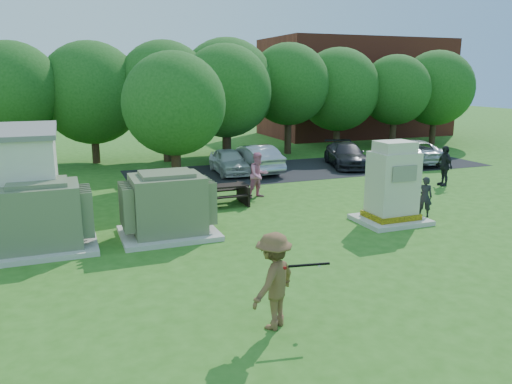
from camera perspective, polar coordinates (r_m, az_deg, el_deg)
name	(u,v)px	position (r m, az deg, el deg)	size (l,w,h in m)	color
ground	(312,274)	(13.12, 6.41, -9.27)	(120.00, 120.00, 0.00)	#2D6619
brick_building	(355,88)	(44.55, 11.21, 11.62)	(15.00, 8.00, 8.00)	maroon
parking_strip	(312,168)	(27.79, 6.41, 2.73)	(20.00, 6.00, 0.01)	#232326
transformer_left	(41,218)	(15.75, -23.37, -2.72)	(3.00, 2.40, 2.07)	beige
transformer_right	(168,206)	(16.00, -10.05, -1.59)	(3.00, 2.40, 2.07)	beige
generator_cabinet	(392,187)	(17.79, 15.32, 0.52)	(2.33, 1.90, 2.83)	beige
picnic_table	(224,193)	(19.64, -3.73, -0.07)	(1.89, 1.41, 0.81)	black
batter	(274,281)	(10.09, 2.03, -10.11)	(1.29, 0.74, 1.99)	brown
person_by_generator	(425,197)	(18.94, 18.71, -0.52)	(0.54, 0.35, 1.47)	black
person_at_picnic	(258,175)	(20.74, 0.29, 1.94)	(0.93, 0.72, 1.91)	pink
person_walking_right	(444,166)	(24.67, 20.72, 2.83)	(1.09, 0.45, 1.86)	black
car_white	(229,161)	(26.05, -3.10, 3.52)	(1.52, 3.78, 1.29)	silver
car_silver_a	(254,158)	(26.38, -0.25, 3.85)	(1.55, 4.43, 1.46)	#A1A1A5
car_dark	(346,155)	(28.53, 10.25, 4.19)	(1.83, 4.51, 1.31)	black
car_silver_b	(411,151)	(30.62, 17.26, 4.47)	(2.27, 4.92, 1.37)	silver
batting_equipment	(305,266)	(10.12, 5.64, -8.37)	(1.14, 0.40, 0.23)	black
tree_row	(195,90)	(30.16, -7.01, 11.46)	(41.30, 13.30, 7.30)	#47301E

